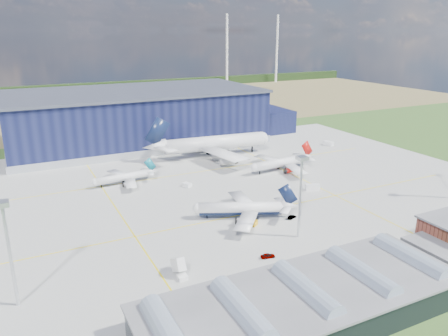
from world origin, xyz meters
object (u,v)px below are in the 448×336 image
hangar (141,119)px  airliner_navy (241,202)px  airliner_red (280,158)px  airliner_widebody (215,136)px  gse_van_b (328,143)px  gse_tug_a (250,222)px  gse_van_a (313,187)px  car_a (268,256)px  car_b (292,217)px  light_mast_west (7,237)px  gse_cart_a (187,185)px  airstair (178,268)px  airliner_regional (122,174)px  light_mast_center (301,184)px

hangar → airliner_navy: 107.00m
airliner_red → airliner_widebody: size_ratio=0.54×
airliner_red → gse_van_b: airliner_red is taller
gse_tug_a → gse_van_a: gse_van_a is taller
car_a → car_b: size_ratio=1.12×
gse_van_b → car_b: bearing=-158.0°
gse_tug_a → light_mast_west: bearing=158.2°
gse_cart_a → hangar: bearing=63.7°
hangar → gse_van_b: bearing=-32.1°
airliner_widebody → car_a: airliner_widebody is taller
airliner_navy → gse_tug_a: airliner_navy is taller
gse_tug_a → airstair: size_ratio=0.78×
airliner_navy → airliner_regional: airliner_navy is taller
airliner_red → airstair: size_ratio=6.52×
airliner_widebody → gse_van_a: size_ratio=11.83×
light_mast_center → airliner_regional: 72.72m
airstair → car_a: (22.58, -2.82, -0.94)m
gse_cart_a → airstair: size_ratio=0.67×
hangar → gse_tug_a: (-0.68, -112.26, -10.82)m
gse_tug_a → airliner_red: bearing=14.2°
light_mast_west → car_a: 58.70m
gse_cart_a → car_b: (17.76, -40.24, -0.17)m
light_mast_center → gse_tug_a: bearing=122.1°
airliner_red → gse_cart_a: 40.90m
gse_tug_a → car_a: size_ratio=1.05×
gse_van_a → car_b: 26.83m
gse_cart_a → car_b: size_ratio=1.01×
airliner_navy → gse_cart_a: size_ratio=9.86×
hangar → gse_van_a: size_ratio=29.21×
airliner_navy → car_b: 16.18m
gse_cart_a → airstair: 59.46m
light_mast_center → gse_cart_a: 54.49m
gse_van_b → airstair: 133.70m
gse_van_b → car_a: (-85.60, -81.38, -0.49)m
airliner_red → gse_tug_a: size_ratio=8.32×
light_mast_west → gse_van_a: light_mast_west is taller
light_mast_center → airliner_navy: light_mast_center is taller
hangar → car_a: size_ratio=39.85×
light_mast_center → airliner_widebody: (13.97, 82.65, -5.86)m
light_mast_center → gse_van_b: size_ratio=4.76×
airstair → hangar: bearing=76.5°
car_b → airstair: bearing=89.8°
light_mast_west → light_mast_center: bearing=0.0°
gse_cart_a → gse_van_b: size_ratio=0.67×
gse_cart_a → airstair: bearing=-136.1°
light_mast_center → airliner_navy: size_ratio=0.72×
gse_van_a → airstair: (-62.36, -31.26, 0.47)m
gse_van_b → airstair: size_ratio=0.99×
airstair → airliner_navy: bearing=36.7°
light_mast_center → car_b: (5.53, 10.78, -14.90)m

